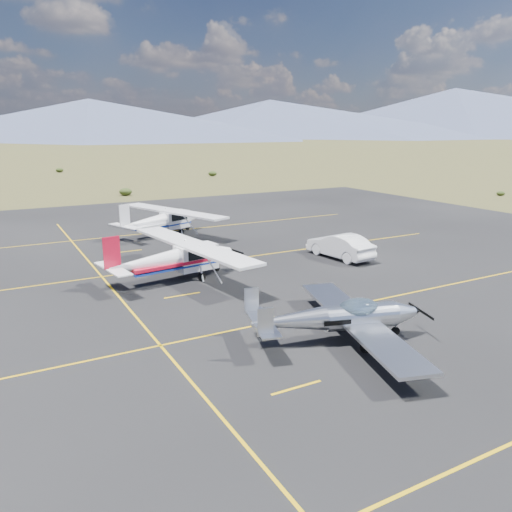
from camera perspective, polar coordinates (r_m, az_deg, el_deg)
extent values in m
plane|color=#383D1C|center=(21.73, 6.24, -8.93)|extent=(1600.00, 1600.00, 0.00)
cube|color=black|center=(27.37, -2.15, -3.85)|extent=(72.00, 72.00, 0.02)
cube|color=silver|center=(21.26, 11.54, -7.28)|extent=(4.24, 9.97, 0.13)
ellipsoid|color=#99BFD8|center=(21.07, 11.61, -5.94)|extent=(2.02, 1.49, 0.90)
cube|color=silver|center=(19.89, 0.71, -7.57)|extent=(1.64, 3.39, 0.07)
cube|color=silver|center=(18.58, 1.10, -7.56)|extent=(0.60, 0.23, 1.10)
cube|color=silver|center=(20.78, -0.51, -5.12)|extent=(0.60, 0.23, 1.10)
cylinder|color=black|center=(22.25, 15.64, -8.28)|extent=(0.39, 0.20, 0.37)
cylinder|color=black|center=(20.31, 12.41, -10.22)|extent=(0.46, 0.24, 0.44)
cylinder|color=black|center=(22.52, 9.57, -7.55)|extent=(0.46, 0.24, 0.44)
cube|color=white|center=(29.79, -6.85, -0.11)|extent=(2.55, 1.58, 1.47)
cube|color=white|center=(29.50, -7.26, 1.25)|extent=(3.40, 12.07, 0.15)
cube|color=black|center=(29.71, -6.87, 0.45)|extent=(1.91, 1.53, 0.60)
cube|color=red|center=(29.16, -9.24, -0.74)|extent=(5.56, 2.04, 0.20)
cube|color=red|center=(27.42, -16.16, 0.36)|extent=(0.93, 0.21, 1.74)
cube|color=white|center=(27.64, -16.03, -1.39)|extent=(1.31, 3.56, 0.07)
cylinder|color=black|center=(30.74, -4.52, -1.42)|extent=(0.40, 0.16, 0.39)
cylinder|color=black|center=(28.92, -6.21, -2.40)|extent=(0.49, 0.21, 0.48)
cylinder|color=black|center=(30.83, -8.39, -1.40)|extent=(0.49, 0.21, 0.48)
cube|color=white|center=(42.54, -9.25, 4.14)|extent=(2.59, 1.95, 1.42)
cube|color=white|center=(42.28, -9.51, 5.08)|extent=(5.61, 11.38, 0.15)
cube|color=black|center=(42.49, -9.26, 4.53)|extent=(2.01, 1.76, 0.58)
cube|color=white|center=(41.71, -10.67, 3.73)|extent=(5.35, 3.00, 0.19)
cube|color=white|center=(39.42, -14.79, 4.52)|extent=(0.86, 0.38, 1.68)
cube|color=white|center=(39.57, -14.72, 3.32)|extent=(1.92, 3.42, 0.06)
cylinder|color=black|center=(43.58, -7.83, 3.22)|extent=(0.39, 0.23, 0.38)
cylinder|color=black|center=(41.67, -8.55, 2.74)|extent=(0.48, 0.29, 0.46)
cylinder|color=black|center=(43.34, -10.47, 3.11)|extent=(0.48, 0.29, 0.46)
imported|color=white|center=(34.21, 9.57, 1.16)|extent=(2.33, 5.21, 1.66)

